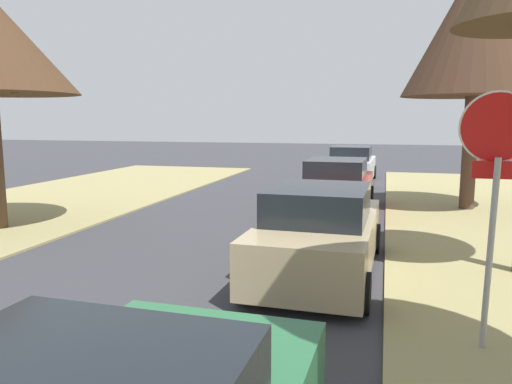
{
  "coord_description": "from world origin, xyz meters",
  "views": [
    {
      "loc": [
        3.54,
        4.26,
        2.7
      ],
      "look_at": [
        1.33,
        12.59,
        1.42
      ],
      "focal_mm": 34.28,
      "sensor_mm": 36.0,
      "label": 1
    }
  ],
  "objects_px": {
    "parked_sedan_red": "(337,188)",
    "parked_sedan_tan": "(320,234)",
    "stop_sign_far": "(495,165)",
    "parked_sedan_white": "(351,166)",
    "street_tree_right_far": "(478,27)"
  },
  "relations": [
    {
      "from": "parked_sedan_red",
      "to": "parked_sedan_white",
      "type": "relative_size",
      "value": 1.0
    },
    {
      "from": "street_tree_right_far",
      "to": "parked_sedan_white",
      "type": "distance_m",
      "value": 8.36
    },
    {
      "from": "stop_sign_far",
      "to": "parked_sedan_tan",
      "type": "height_order",
      "value": "stop_sign_far"
    },
    {
      "from": "parked_sedan_red",
      "to": "stop_sign_far",
      "type": "bearing_deg",
      "value": -73.19
    },
    {
      "from": "stop_sign_far",
      "to": "parked_sedan_white",
      "type": "bearing_deg",
      "value": 99.49
    },
    {
      "from": "stop_sign_far",
      "to": "street_tree_right_far",
      "type": "bearing_deg",
      "value": 82.84
    },
    {
      "from": "street_tree_right_far",
      "to": "parked_sedan_red",
      "type": "distance_m",
      "value": 6.1
    },
    {
      "from": "street_tree_right_far",
      "to": "parked_sedan_red",
      "type": "height_order",
      "value": "street_tree_right_far"
    },
    {
      "from": "street_tree_right_far",
      "to": "parked_sedan_white",
      "type": "height_order",
      "value": "street_tree_right_far"
    },
    {
      "from": "parked_sedan_tan",
      "to": "parked_sedan_red",
      "type": "xyz_separation_m",
      "value": [
        -0.29,
        5.98,
        0.0
      ]
    },
    {
      "from": "stop_sign_far",
      "to": "parked_sedan_tan",
      "type": "xyz_separation_m",
      "value": [
        -2.24,
        2.42,
        -1.47
      ]
    },
    {
      "from": "stop_sign_far",
      "to": "parked_sedan_red",
      "type": "distance_m",
      "value": 8.89
    },
    {
      "from": "street_tree_right_far",
      "to": "parked_sedan_white",
      "type": "bearing_deg",
      "value": 123.23
    },
    {
      "from": "parked_sedan_red",
      "to": "parked_sedan_tan",
      "type": "bearing_deg",
      "value": -87.2
    },
    {
      "from": "street_tree_right_far",
      "to": "parked_sedan_tan",
      "type": "xyz_separation_m",
      "value": [
        -3.46,
        -7.31,
        -4.61
      ]
    }
  ]
}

